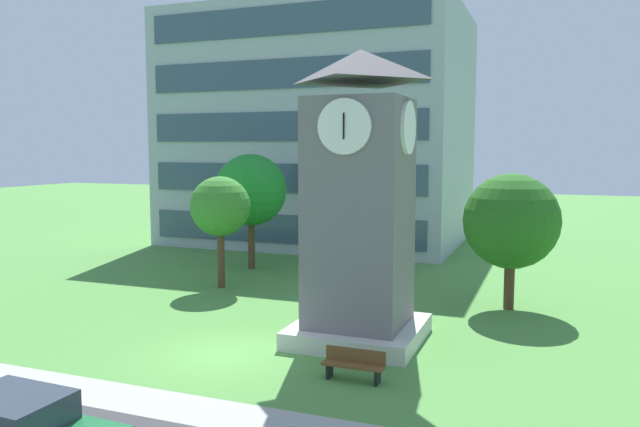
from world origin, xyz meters
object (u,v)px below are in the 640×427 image
clock_tower (360,214)px  tree_by_building (251,190)px  tree_streetside (220,207)px  park_bench (354,364)px  tree_near_tower (511,221)px

clock_tower → tree_by_building: clock_tower is taller
tree_streetside → tree_by_building: size_ratio=0.84×
park_bench → tree_streetside: (-9.54, 9.03, 3.40)m
park_bench → tree_near_tower: bearing=70.0°
park_bench → tree_by_building: (-10.37, 13.77, 3.89)m
clock_tower → tree_streetside: size_ratio=1.85×
tree_near_tower → tree_by_building: 14.50m
park_bench → tree_near_tower: (3.57, 9.82, 3.18)m
clock_tower → park_bench: size_ratio=5.47×
tree_by_building → park_bench: bearing=-53.0°
park_bench → tree_streetside: tree_streetside is taller
clock_tower → park_bench: clock_tower is taller
park_bench → tree_by_building: 17.67m
tree_near_tower → tree_by_building: bearing=164.2°
clock_tower → tree_by_building: 13.83m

